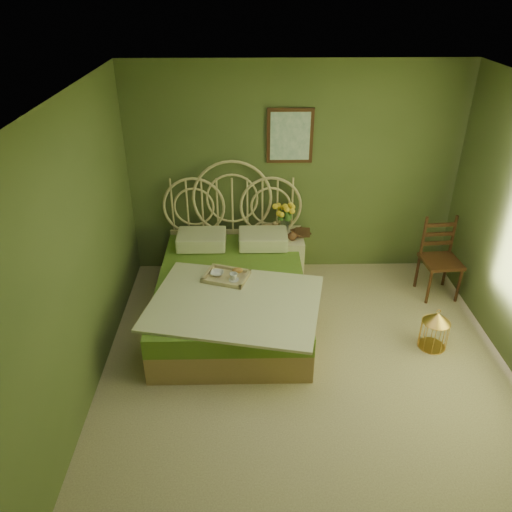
{
  "coord_description": "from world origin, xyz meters",
  "views": [
    {
      "loc": [
        -0.58,
        -3.49,
        3.38
      ],
      "look_at": [
        -0.48,
        1.0,
        0.85
      ],
      "focal_mm": 35.0,
      "sensor_mm": 36.0,
      "label": 1
    }
  ],
  "objects_px": {
    "nightstand": "(280,252)",
    "birdcage": "(435,330)",
    "chair": "(440,253)",
    "bed": "(232,291)"
  },
  "relations": [
    {
      "from": "nightstand",
      "to": "birdcage",
      "type": "height_order",
      "value": "nightstand"
    },
    {
      "from": "nightstand",
      "to": "birdcage",
      "type": "distance_m",
      "value": 2.06
    },
    {
      "from": "birdcage",
      "to": "chair",
      "type": "bearing_deg",
      "value": 71.15
    },
    {
      "from": "nightstand",
      "to": "bed",
      "type": "bearing_deg",
      "value": -126.27
    },
    {
      "from": "nightstand",
      "to": "chair",
      "type": "bearing_deg",
      "value": -10.56
    },
    {
      "from": "nightstand",
      "to": "chair",
      "type": "xyz_separation_m",
      "value": [
        1.86,
        -0.35,
        0.16
      ]
    },
    {
      "from": "bed",
      "to": "nightstand",
      "type": "distance_m",
      "value": 1.0
    },
    {
      "from": "bed",
      "to": "chair",
      "type": "relative_size",
      "value": 2.5
    },
    {
      "from": "nightstand",
      "to": "birdcage",
      "type": "bearing_deg",
      "value": -43.22
    },
    {
      "from": "birdcage",
      "to": "nightstand",
      "type": "bearing_deg",
      "value": 136.78
    }
  ]
}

